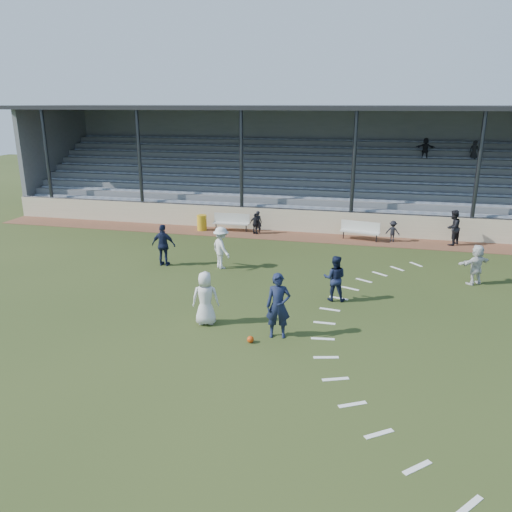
{
  "coord_description": "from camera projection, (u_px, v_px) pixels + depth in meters",
  "views": [
    {
      "loc": [
        4.11,
        -14.74,
        6.75
      ],
      "look_at": [
        0.0,
        2.5,
        1.3
      ],
      "focal_mm": 35.0,
      "sensor_mm": 36.0,
      "label": 1
    }
  ],
  "objects": [
    {
      "name": "sub_right",
      "position": [
        393.0,
        231.0,
        25.14
      ],
      "size": [
        0.76,
        0.52,
        1.07
      ],
      "primitive_type": "imported",
      "rotation": [
        0.0,
        0.0,
        2.95
      ],
      "color": "black",
      "rests_on": "cinder_track"
    },
    {
      "name": "sub_left_near",
      "position": [
        258.0,
        222.0,
        26.74
      ],
      "size": [
        0.49,
        0.37,
        1.22
      ],
      "primitive_type": "imported",
      "rotation": [
        0.0,
        0.0,
        2.97
      ],
      "color": "black",
      "rests_on": "cinder_track"
    },
    {
      "name": "player_navy_mid",
      "position": [
        335.0,
        278.0,
        17.6
      ],
      "size": [
        0.83,
        0.66,
        1.65
      ],
      "primitive_type": "imported",
      "rotation": [
        0.0,
        0.0,
        3.19
      ],
      "color": "#131B36",
      "rests_on": "ground"
    },
    {
      "name": "penalty_arc",
      "position": [
        365.0,
        327.0,
        15.68
      ],
      "size": [
        3.89,
        14.63,
        0.01
      ],
      "color": "white",
      "rests_on": "ground"
    },
    {
      "name": "grandstand",
      "position": [
        307.0,
        179.0,
        31.07
      ],
      "size": [
        34.6,
        9.0,
        6.61
      ],
      "color": "slate",
      "rests_on": "ground"
    },
    {
      "name": "football",
      "position": [
        250.0,
        339.0,
        14.65
      ],
      "size": [
        0.2,
        0.2,
        0.2
      ],
      "primitive_type": "sphere",
      "color": "#C13D0B",
      "rests_on": "ground"
    },
    {
      "name": "bench_right",
      "position": [
        360.0,
        229.0,
        25.47
      ],
      "size": [
        2.04,
        0.83,
        0.95
      ],
      "rotation": [
        0.0,
        0.0,
        -0.2
      ],
      "color": "beige",
      "rests_on": "cinder_track"
    },
    {
      "name": "player_white_wing",
      "position": [
        221.0,
        248.0,
        21.05
      ],
      "size": [
        1.29,
        1.28,
        1.79
      ],
      "primitive_type": "imported",
      "rotation": [
        0.0,
        0.0,
        2.37
      ],
      "color": "silver",
      "rests_on": "ground"
    },
    {
      "name": "ground",
      "position": [
        239.0,
        315.0,
        16.6
      ],
      "size": [
        90.0,
        90.0,
        0.0
      ],
      "primitive_type": "plane",
      "color": "#2C3917",
      "rests_on": "ground"
    },
    {
      "name": "sub_left_far",
      "position": [
        255.0,
        224.0,
        26.6
      ],
      "size": [
        0.71,
        0.44,
        1.12
      ],
      "primitive_type": "imported",
      "rotation": [
        0.0,
        0.0,
        2.88
      ],
      "color": "black",
      "rests_on": "cinder_track"
    },
    {
      "name": "trash_bin",
      "position": [
        202.0,
        223.0,
        27.42
      ],
      "size": [
        0.53,
        0.53,
        0.85
      ],
      "primitive_type": "cylinder",
      "color": "gold",
      "rests_on": "cinder_track"
    },
    {
      "name": "player_navy_lead",
      "position": [
        278.0,
        306.0,
        14.76
      ],
      "size": [
        0.8,
        0.6,
        2.0
      ],
      "primitive_type": "imported",
      "rotation": [
        0.0,
        0.0,
        0.17
      ],
      "color": "#131B36",
      "rests_on": "ground"
    },
    {
      "name": "player_white_lead",
      "position": [
        205.0,
        298.0,
        15.69
      ],
      "size": [
        0.96,
        0.75,
        1.73
      ],
      "primitive_type": "imported",
      "rotation": [
        0.0,
        0.0,
        3.4
      ],
      "color": "silver",
      "rests_on": "ground"
    },
    {
      "name": "player_white_back",
      "position": [
        476.0,
        265.0,
        19.2
      ],
      "size": [
        1.46,
        1.24,
        1.58
      ],
      "primitive_type": "imported",
      "rotation": [
        0.0,
        0.0,
        3.77
      ],
      "color": "silver",
      "rests_on": "ground"
    },
    {
      "name": "bench_left",
      "position": [
        232.0,
        221.0,
        27.27
      ],
      "size": [
        2.01,
        0.51,
        0.95
      ],
      "rotation": [
        0.0,
        0.0,
        0.03
      ],
      "color": "beige",
      "rests_on": "cinder_track"
    },
    {
      "name": "cinder_track",
      "position": [
        291.0,
        236.0,
        26.36
      ],
      "size": [
        34.0,
        2.0,
        0.02
      ],
      "primitive_type": "cube",
      "color": "brown",
      "rests_on": "ground"
    },
    {
      "name": "retaining_wall",
      "position": [
        295.0,
        221.0,
        27.16
      ],
      "size": [
        34.0,
        0.18,
        1.2
      ],
      "primitive_type": "cube",
      "color": "beige",
      "rests_on": "ground"
    },
    {
      "name": "official",
      "position": [
        453.0,
        228.0,
        24.45
      ],
      "size": [
        1.04,
        1.08,
        1.75
      ],
      "primitive_type": "imported",
      "rotation": [
        0.0,
        0.0,
        4.06
      ],
      "color": "black",
      "rests_on": "cinder_track"
    },
    {
      "name": "player_navy_wing",
      "position": [
        164.0,
        245.0,
        21.39
      ],
      "size": [
        1.07,
        0.45,
        1.81
      ],
      "primitive_type": "imported",
      "rotation": [
        0.0,
        0.0,
        3.14
      ],
      "color": "#131B36",
      "rests_on": "ground"
    }
  ]
}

